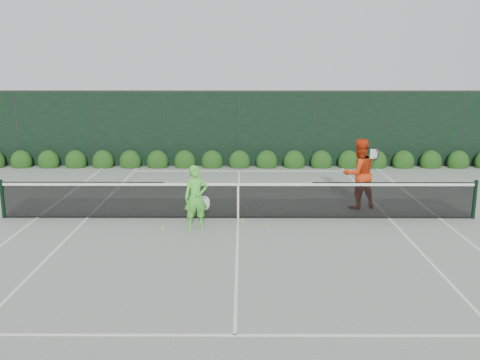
{
  "coord_description": "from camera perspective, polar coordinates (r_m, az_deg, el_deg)",
  "views": [
    {
      "loc": [
        0.11,
        -14.0,
        4.17
      ],
      "look_at": [
        0.05,
        0.3,
        1.0
      ],
      "focal_mm": 40.0,
      "sensor_mm": 36.0,
      "label": 1
    }
  ],
  "objects": [
    {
      "name": "court_lines",
      "position": [
        14.6,
        -0.21,
        -4.07
      ],
      "size": [
        11.03,
        23.83,
        0.01
      ],
      "color": "white",
      "rests_on": "ground"
    },
    {
      "name": "windscreen_fence",
      "position": [
        11.6,
        -0.32,
        -0.74
      ],
      "size": [
        32.0,
        21.07,
        3.06
      ],
      "color": "black",
      "rests_on": "ground"
    },
    {
      "name": "hedge_row",
      "position": [
        21.51,
        -0.06,
        1.96
      ],
      "size": [
        31.66,
        0.65,
        0.94
      ],
      "color": "#17350E",
      "rests_on": "ground"
    },
    {
      "name": "player_man",
      "position": [
        15.76,
        12.57,
        0.66
      ],
      "size": [
        1.19,
        1.05,
        2.03
      ],
      "rotation": [
        0.0,
        0.0,
        3.48
      ],
      "color": "red",
      "rests_on": "ground"
    },
    {
      "name": "tennis_balls",
      "position": [
        14.87,
        -1.21,
        -3.65
      ],
      "size": [
        4.28,
        2.29,
        0.07
      ],
      "color": "#CAE833",
      "rests_on": "ground"
    },
    {
      "name": "player_woman",
      "position": [
        13.56,
        -4.71,
        -1.86
      ],
      "size": [
        0.68,
        0.51,
        1.64
      ],
      "rotation": [
        0.0,
        0.0,
        0.22
      ],
      "color": "#55D43E",
      "rests_on": "ground"
    },
    {
      "name": "tennis_net",
      "position": [
        14.46,
        -0.31,
        -2.07
      ],
      "size": [
        12.9,
        0.1,
        1.07
      ],
      "color": "black",
      "rests_on": "ground"
    },
    {
      "name": "ground",
      "position": [
        14.61,
        -0.21,
        -4.09
      ],
      "size": [
        80.0,
        80.0,
        0.0
      ],
      "primitive_type": "plane",
      "color": "gray",
      "rests_on": "ground"
    }
  ]
}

